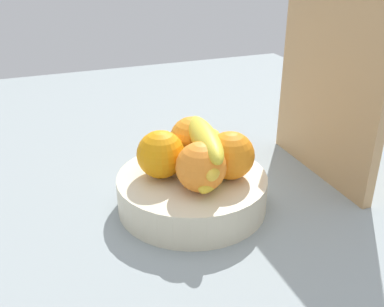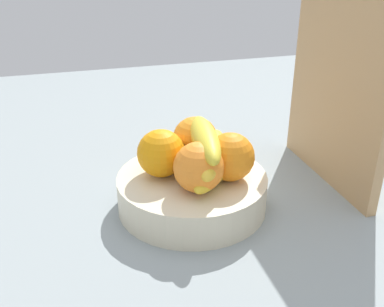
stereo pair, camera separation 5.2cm
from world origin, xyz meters
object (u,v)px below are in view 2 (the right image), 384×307
at_px(fruit_bowl, 192,191).
at_px(orange_center, 230,157).
at_px(orange_front_right, 199,167).
at_px(cutting_board, 338,83).
at_px(banana_bunch, 211,153).
at_px(orange_front_left, 161,153).
at_px(orange_back_left, 195,139).

bearing_deg(fruit_bowl, orange_center, 65.68).
bearing_deg(orange_front_right, cutting_board, 105.26).
bearing_deg(orange_center, fruit_bowl, -114.32).
distance_m(orange_center, banana_bunch, 0.03).
bearing_deg(orange_front_right, orange_front_left, -145.78).
bearing_deg(orange_center, banana_bunch, -118.06).
distance_m(orange_front_left, orange_back_left, 0.08).
relative_size(orange_front_left, orange_front_right, 1.00).
relative_size(orange_front_right, cutting_board, 0.21).
bearing_deg(orange_back_left, orange_front_left, -60.70).
relative_size(fruit_bowl, cutting_board, 0.67).
distance_m(orange_center, cutting_board, 0.24).
distance_m(orange_center, orange_back_left, 0.09).
bearing_deg(orange_back_left, cutting_board, 83.73).
bearing_deg(cutting_board, orange_front_right, -74.06).
height_order(fruit_bowl, orange_front_right, orange_front_right).
bearing_deg(orange_front_right, orange_center, 109.06).
height_order(fruit_bowl, banana_bunch, banana_bunch).
distance_m(orange_back_left, banana_bunch, 0.07).
height_order(orange_front_left, orange_center, same).
bearing_deg(banana_bunch, fruit_bowl, -110.59).
distance_m(orange_front_left, banana_bunch, 0.08).
height_order(orange_front_right, orange_back_left, same).
bearing_deg(orange_front_right, fruit_bowl, 176.38).
distance_m(fruit_bowl, cutting_board, 0.31).
relative_size(fruit_bowl, banana_bunch, 1.33).
distance_m(fruit_bowl, banana_bunch, 0.08).
distance_m(orange_front_right, orange_center, 0.06).
xyz_separation_m(orange_front_left, orange_front_right, (0.06, 0.04, 0.00)).
height_order(orange_front_left, cutting_board, cutting_board).
relative_size(orange_front_right, banana_bunch, 0.42).
bearing_deg(banana_bunch, orange_back_left, -174.57).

